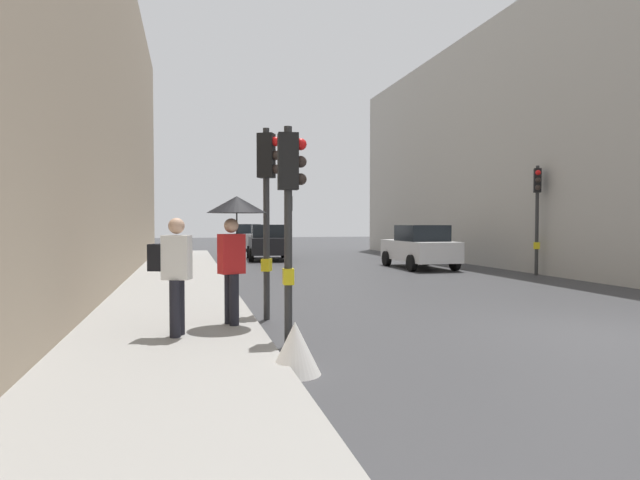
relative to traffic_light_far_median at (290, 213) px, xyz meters
name	(u,v)px	position (x,y,z in m)	size (l,w,h in m)	color
ground_plane	(603,334)	(0.97, -22.86, -2.40)	(120.00, 120.00, 0.00)	#38383A
sidewalk_kerb	(175,296)	(-6.04, -16.86, -2.32)	(2.94, 40.00, 0.16)	gray
building_facade_right	(604,150)	(12.50, -9.87, 2.76)	(12.00, 29.29, 10.31)	#B2ADA3
traffic_light_far_median	(290,213)	(0.00, 0.00, 0.00)	(0.25, 0.43, 3.47)	#2D2D2D
traffic_light_near_left	(290,195)	(-4.24, -22.43, -0.13)	(0.44, 0.26, 3.29)	#2D2D2D
traffic_light_near_right	(268,188)	(-4.25, -20.17, 0.12)	(0.45, 0.35, 3.65)	#2D2D2D
traffic_light_mid_street	(537,200)	(6.19, -13.89, 0.26)	(0.36, 0.44, 3.86)	#2D2D2D
car_silver_hatchback	(248,237)	(-1.72, 6.19, -1.52)	(2.22, 4.30, 1.76)	#BCBCC1
car_dark_suv	(268,242)	(-1.80, -3.55, -1.52)	(2.26, 4.32, 1.76)	black
car_white_compact	(420,247)	(3.46, -10.14, -1.52)	(2.05, 4.22, 1.76)	silver
pedestrian_with_umbrella	(235,224)	(-4.96, -21.32, -0.56)	(1.00, 1.00, 2.14)	black
pedestrian_with_black_backpack	(174,269)	(-5.94, -22.06, -1.24)	(0.65, 0.44, 1.77)	black
warning_sign_triangle	(295,348)	(-4.47, -23.94, -2.07)	(0.64, 0.64, 0.65)	silver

